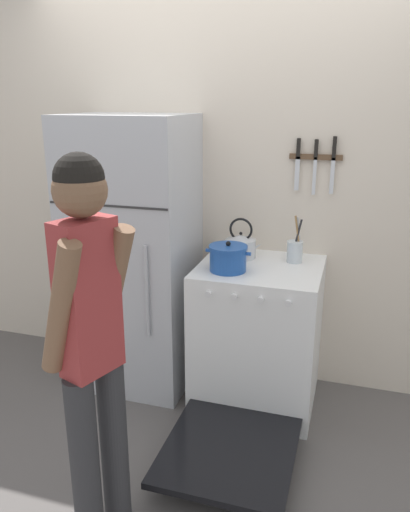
{
  "coord_description": "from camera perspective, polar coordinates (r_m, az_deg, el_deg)",
  "views": [
    {
      "loc": [
        0.8,
        -3.06,
        1.82
      ],
      "look_at": [
        0.01,
        -0.48,
        0.97
      ],
      "focal_mm": 35.0,
      "sensor_mm": 36.0,
      "label": 1
    }
  ],
  "objects": [
    {
      "name": "wall_knife_strip",
      "position": [
        3.07,
        12.56,
        11.02
      ],
      "size": [
        0.31,
        0.03,
        0.35
      ],
      "color": "brown"
    },
    {
      "name": "person",
      "position": [
        1.99,
        -12.88,
        -9.25
      ],
      "size": [
        0.34,
        0.39,
        1.65
      ],
      "rotation": [
        0.0,
        0.0,
        1.24
      ],
      "color": "#2D2D30",
      "rests_on": "ground_plane"
    },
    {
      "name": "ground_plane",
      "position": [
        3.65,
        2.14,
        -12.35
      ],
      "size": [
        14.0,
        14.0,
        0.0
      ],
      "primitive_type": "plane",
      "color": "#5B5654"
    },
    {
      "name": "tea_kettle",
      "position": [
        3.06,
        4.12,
        1.21
      ],
      "size": [
        0.23,
        0.19,
        0.25
      ],
      "color": "silver",
      "rests_on": "stove_range"
    },
    {
      "name": "refrigerator",
      "position": [
        3.21,
        -8.23,
        0.09
      ],
      "size": [
        0.74,
        0.63,
        1.73
      ],
      "color": "#B7BABF",
      "rests_on": "ground_plane"
    },
    {
      "name": "wall_back",
      "position": [
        3.24,
        2.53,
        7.85
      ],
      "size": [
        10.0,
        0.06,
        2.55
      ],
      "color": "beige",
      "rests_on": "ground_plane"
    },
    {
      "name": "stove_range",
      "position": [
        3.07,
        5.91,
        -9.26
      ],
      "size": [
        0.72,
        1.36,
        0.89
      ],
      "color": "white",
      "rests_on": "ground_plane"
    },
    {
      "name": "utensil_jar",
      "position": [
        3.02,
        10.25,
        0.63
      ],
      "size": [
        0.09,
        0.09,
        0.28
      ],
      "color": "silver",
      "rests_on": "stove_range"
    },
    {
      "name": "dutch_oven_pot",
      "position": [
        2.82,
        2.65,
        -0.23
      ],
      "size": [
        0.26,
        0.22,
        0.17
      ],
      "color": "#1E4C9E",
      "rests_on": "stove_range"
    }
  ]
}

